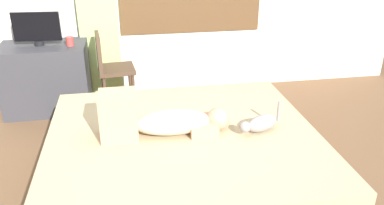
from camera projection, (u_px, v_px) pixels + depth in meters
bed at (184, 163)px, 3.00m from camera, size 2.03×1.84×0.51m
person_lying at (159, 120)px, 2.84m from camera, size 0.94×0.28×0.34m
cat at (260, 123)px, 2.89m from camera, size 0.34×0.19×0.21m
desk at (47, 78)px, 4.31m from camera, size 0.90×0.56×0.74m
tv_monitor at (37, 28)px, 4.08m from camera, size 0.48×0.10×0.35m
cup at (70, 41)px, 4.12m from camera, size 0.08×0.08×0.10m
chair_by_desk at (110, 66)px, 4.26m from camera, size 0.41×0.41×0.86m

